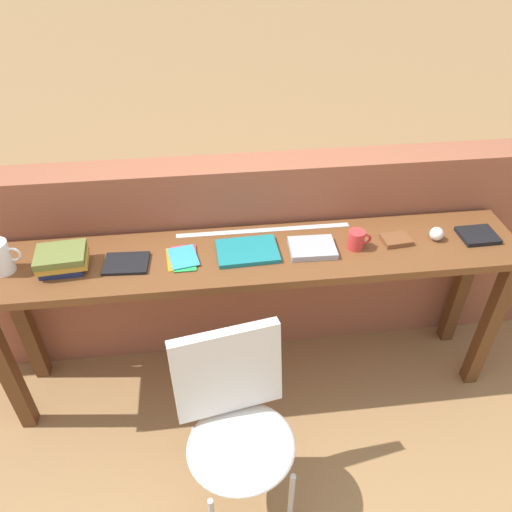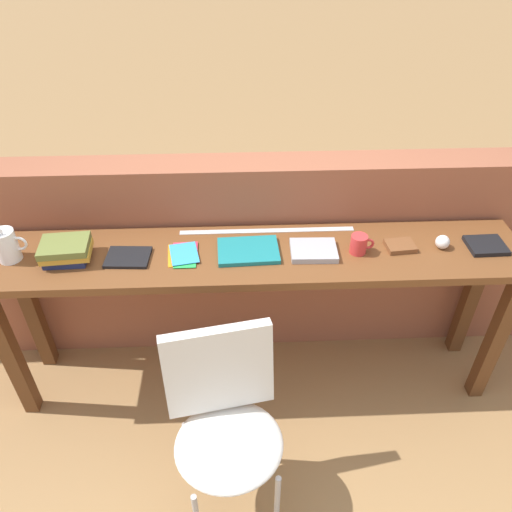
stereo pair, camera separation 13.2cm
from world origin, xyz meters
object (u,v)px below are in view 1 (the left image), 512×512
object	(u,v)px
magazine_cycling	(126,263)
sports_ball_small	(437,234)
chair_white_moulded	(236,421)
mug	(357,240)
book_open_centre	(247,251)
leather_journal_brown	(396,240)
book_stack_leftmost	(62,260)
book_repair_rightmost	(478,235)
pitcher_white	(0,257)
pamphlet_pile_colourful	(183,258)

from	to	relation	value
magazine_cycling	sports_ball_small	xyz separation A→B (m)	(1.44, 0.02, 0.02)
chair_white_moulded	mug	distance (m)	0.96
book_open_centre	leather_journal_brown	size ratio (longest dim) A/B	2.13
magazine_cycling	book_stack_leftmost	bearing A→B (deg)	-177.89
book_stack_leftmost	book_repair_rightmost	distance (m)	1.92
pitcher_white	magazine_cycling	bearing A→B (deg)	-2.13
chair_white_moulded	magazine_cycling	size ratio (longest dim) A/B	4.58
chair_white_moulded	pitcher_white	world-z (taller)	pitcher_white
pitcher_white	magazine_cycling	world-z (taller)	pitcher_white
pitcher_white	pamphlet_pile_colourful	size ratio (longest dim) A/B	0.97
pamphlet_pile_colourful	chair_white_moulded	bearing A→B (deg)	-73.89
chair_white_moulded	pitcher_white	xyz separation A→B (m)	(-0.95, 0.63, 0.43)
chair_white_moulded	book_stack_leftmost	xyz separation A→B (m)	(-0.70, 0.62, 0.40)
pamphlet_pile_colourful	mug	bearing A→B (deg)	-0.56
pitcher_white	book_stack_leftmost	size ratio (longest dim) A/B	0.81
mug	leather_journal_brown	xyz separation A→B (m)	(0.20, 0.02, -0.03)
leather_journal_brown	sports_ball_small	bearing A→B (deg)	-6.69
book_stack_leftmost	mug	xyz separation A→B (m)	(1.32, -0.00, -0.00)
mug	chair_white_moulded	bearing A→B (deg)	-135.09
magazine_cycling	mug	size ratio (longest dim) A/B	1.77
book_stack_leftmost	leather_journal_brown	world-z (taller)	book_stack_leftmost
chair_white_moulded	pamphlet_pile_colourful	xyz separation A→B (m)	(-0.18, 0.62, 0.36)
book_stack_leftmost	pamphlet_pile_colourful	bearing A→B (deg)	0.80
sports_ball_small	pamphlet_pile_colourful	bearing A→B (deg)	-179.54
book_open_centre	sports_ball_small	bearing A→B (deg)	-2.33
book_repair_rightmost	mug	bearing A→B (deg)	179.62
pitcher_white	book_stack_leftmost	world-z (taller)	pitcher_white
sports_ball_small	leather_journal_brown	bearing A→B (deg)	178.76
pitcher_white	mug	distance (m)	1.57
chair_white_moulded	pamphlet_pile_colourful	world-z (taller)	same
leather_journal_brown	book_repair_rightmost	distance (m)	0.40
magazine_cycling	book_open_centre	xyz separation A→B (m)	(0.54, 0.02, 0.00)
chair_white_moulded	mug	world-z (taller)	mug
magazine_cycling	leather_journal_brown	bearing A→B (deg)	4.54
magazine_cycling	pitcher_white	bearing A→B (deg)	-178.82
mug	book_repair_rightmost	bearing A→B (deg)	1.01
magazine_cycling	book_repair_rightmost	size ratio (longest dim) A/B	1.14
pitcher_white	sports_ball_small	size ratio (longest dim) A/B	2.85
mug	leather_journal_brown	bearing A→B (deg)	6.17
pitcher_white	leather_journal_brown	bearing A→B (deg)	0.23
chair_white_moulded	book_open_centre	distance (m)	0.74
chair_white_moulded	book_open_centre	world-z (taller)	book_open_centre
pitcher_white	chair_white_moulded	bearing A→B (deg)	-33.51
leather_journal_brown	book_repair_rightmost	world-z (taller)	leather_journal_brown
chair_white_moulded	sports_ball_small	distance (m)	1.25
magazine_cycling	sports_ball_small	bearing A→B (deg)	4.21
magazine_cycling	leather_journal_brown	world-z (taller)	leather_journal_brown
chair_white_moulded	pamphlet_pile_colourful	distance (m)	0.74
book_open_centre	book_repair_rightmost	bearing A→B (deg)	-2.69
leather_journal_brown	pitcher_white	bearing A→B (deg)	174.79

